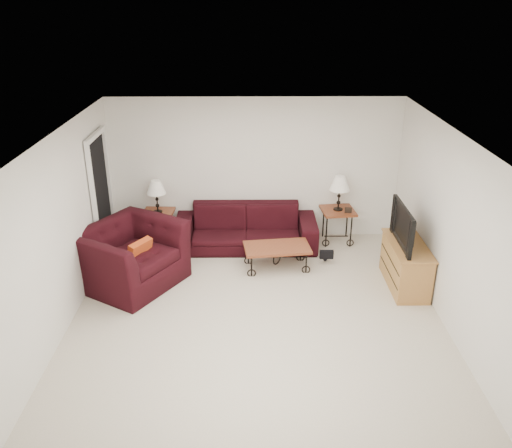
% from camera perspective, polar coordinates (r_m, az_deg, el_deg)
% --- Properties ---
extents(ground, '(5.00, 5.00, 0.00)m').
position_cam_1_polar(ground, '(7.51, 0.05, -9.17)').
color(ground, beige).
rests_on(ground, ground).
extents(wall_back, '(5.00, 0.02, 2.50)m').
position_cam_1_polar(wall_back, '(9.25, -0.10, 5.90)').
color(wall_back, silver).
rests_on(wall_back, ground).
extents(wall_front, '(5.00, 0.02, 2.50)m').
position_cam_1_polar(wall_front, '(4.74, 0.36, -12.85)').
color(wall_front, silver).
rests_on(wall_front, ground).
extents(wall_left, '(0.02, 5.00, 2.50)m').
position_cam_1_polar(wall_left, '(7.33, -19.88, -0.48)').
color(wall_left, silver).
rests_on(wall_left, ground).
extents(wall_right, '(0.02, 5.00, 2.50)m').
position_cam_1_polar(wall_right, '(7.38, 19.87, -0.33)').
color(wall_right, silver).
rests_on(wall_right, ground).
extents(ceiling, '(5.00, 5.00, 0.00)m').
position_cam_1_polar(ceiling, '(6.51, 0.06, 9.67)').
color(ceiling, white).
rests_on(ceiling, wall_back).
extents(doorway, '(0.08, 0.94, 2.04)m').
position_cam_1_polar(doorway, '(8.86, -16.26, 2.53)').
color(doorway, black).
rests_on(doorway, ground).
extents(sofa, '(2.42, 0.95, 0.71)m').
position_cam_1_polar(sofa, '(9.13, -1.11, -0.39)').
color(sofa, black).
rests_on(sofa, ground).
extents(side_table_left, '(0.55, 0.55, 0.58)m').
position_cam_1_polar(side_table_left, '(9.46, -10.36, -0.34)').
color(side_table_left, brown).
rests_on(side_table_left, ground).
extents(side_table_right, '(0.62, 0.62, 0.61)m').
position_cam_1_polar(side_table_right, '(9.43, 8.69, -0.18)').
color(side_table_right, brown).
rests_on(side_table_right, ground).
extents(lamp_left, '(0.34, 0.34, 0.58)m').
position_cam_1_polar(lamp_left, '(9.24, -10.62, 2.92)').
color(lamp_left, black).
rests_on(lamp_left, side_table_left).
extents(lamp_right, '(0.38, 0.38, 0.61)m').
position_cam_1_polar(lamp_right, '(9.20, 8.92, 3.29)').
color(lamp_right, black).
rests_on(lamp_right, side_table_right).
extents(photo_frame_left, '(0.12, 0.03, 0.10)m').
position_cam_1_polar(photo_frame_left, '(9.22, -11.58, 1.18)').
color(photo_frame_left, black).
rests_on(photo_frame_left, side_table_left).
extents(photo_frame_right, '(0.12, 0.03, 0.10)m').
position_cam_1_polar(photo_frame_right, '(9.18, 9.89, 1.47)').
color(photo_frame_right, black).
rests_on(photo_frame_right, side_table_right).
extents(coffee_table, '(1.09, 0.68, 0.39)m').
position_cam_1_polar(coffee_table, '(8.48, 2.25, -3.59)').
color(coffee_table, brown).
rests_on(coffee_table, ground).
extents(armchair, '(1.80, 1.85, 0.92)m').
position_cam_1_polar(armchair, '(8.15, -13.33, -3.35)').
color(armchair, black).
rests_on(armchair, ground).
extents(throw_pillow, '(0.31, 0.41, 0.42)m').
position_cam_1_polar(throw_pillow, '(8.05, -12.40, -3.14)').
color(throw_pillow, '#DA421C').
rests_on(throw_pillow, armchair).
extents(tv_stand, '(0.48, 1.15, 0.69)m').
position_cam_1_polar(tv_stand, '(8.22, 15.78, -4.27)').
color(tv_stand, '#A1663B').
rests_on(tv_stand, ground).
extents(television, '(0.13, 1.03, 0.59)m').
position_cam_1_polar(television, '(7.95, 16.15, -0.19)').
color(television, black).
rests_on(television, tv_stand).
extents(backpack, '(0.41, 0.36, 0.44)m').
position_cam_1_polar(backpack, '(8.75, 7.50, -2.68)').
color(backpack, black).
rests_on(backpack, ground).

